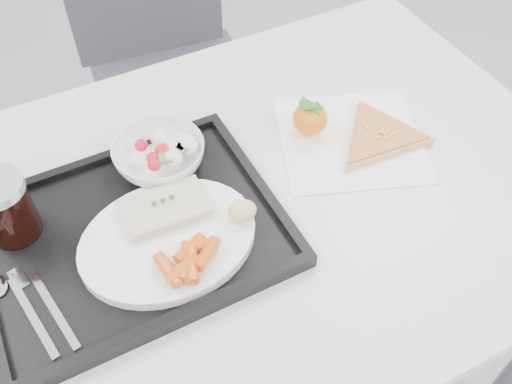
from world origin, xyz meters
The scene contains 14 objects.
table centered at (0.00, 0.30, 0.68)m, with size 1.20×0.80×0.75m.
chair centered at (0.14, 1.03, 0.54)m, with size 0.47×0.47×0.93m.
tray centered at (-0.17, 0.30, 0.76)m, with size 0.45×0.35×0.03m.
dinner_plate centered at (-0.13, 0.26, 0.77)m, with size 0.27×0.27×0.02m.
fish_fillet centered at (-0.11, 0.30, 0.79)m, with size 0.13×0.08×0.02m.
bread_roll centered at (-0.01, 0.24, 0.80)m, with size 0.05×0.05×0.03m.
salad_bowl centered at (-0.08, 0.41, 0.79)m, with size 0.15×0.15×0.05m.
cola_glass centered at (-0.32, 0.39, 0.82)m, with size 0.08×0.08×0.11m.
cutlery centered at (-0.34, 0.26, 0.77)m, with size 0.09×0.17×0.01m.
napkin centered at (0.25, 0.33, 0.75)m, with size 0.32×0.31×0.00m.
tangerine centered at (0.19, 0.38, 0.79)m, with size 0.07×0.07×0.07m.
pizza_slice centered at (0.29, 0.31, 0.76)m, with size 0.28×0.28×0.02m.
carrot_pile centered at (-0.12, 0.20, 0.80)m, with size 0.10×0.08×0.03m.
salad_contents centered at (-0.06, 0.41, 0.80)m, with size 0.10×0.09×0.03m.
Camera 1 is at (-0.24, -0.24, 1.47)m, focal length 40.00 mm.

